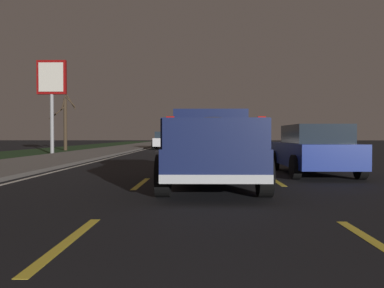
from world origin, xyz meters
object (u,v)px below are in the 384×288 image
Objects in this scene: sedan_white at (165,140)px; bare_tree_far at (65,122)px; pickup_truck at (211,145)px; gas_price_sign at (52,84)px; sedan_blue at (313,149)px.

bare_tree_far reaches higher than sedan_white.
gas_price_sign reaches higher than pickup_truck.
bare_tree_far is (22.47, 11.33, 1.35)m from pickup_truck.
sedan_blue is (2.80, -3.25, -0.20)m from pickup_truck.
sedan_blue is 0.99× the size of sedan_white.
gas_price_sign is 1.27× the size of bare_tree_far.
gas_price_sign is (13.20, 13.22, 3.74)m from sedan_blue.
sedan_white is 8.56m from bare_tree_far.
sedan_white is 0.93× the size of bare_tree_far.
sedan_blue is at bearing -143.44° from bare_tree_far.
sedan_blue is at bearing -163.47° from sedan_white.
pickup_truck is at bearing -148.08° from gas_price_sign.
gas_price_sign is at bearing 45.05° from sedan_blue.
bare_tree_far is at bearing 11.88° from gas_price_sign.
gas_price_sign is (-9.56, 6.47, 3.74)m from sedan_white.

